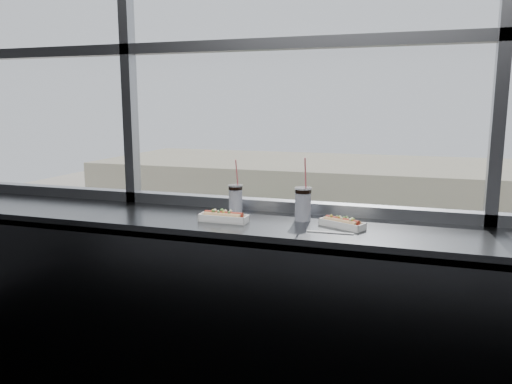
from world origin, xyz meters
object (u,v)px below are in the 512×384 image
(pedestrian_a, at_px, (305,285))
(soda_cup_left, at_px, (236,198))
(wrapper, at_px, (214,216))
(car_near_b, at_px, (247,379))
(pedestrian_c, at_px, (455,293))
(pedestrian_b, at_px, (375,291))
(hotdog_tray_right, at_px, (342,223))
(car_far_a, at_px, (250,300))
(soda_cup_right, at_px, (303,202))
(loose_straw, at_px, (330,233))
(tree_center, at_px, (393,256))
(car_near_a, at_px, (99,352))
(hotdog_tray_left, at_px, (224,217))
(tree_left, at_px, (254,237))

(pedestrian_a, bearing_deg, soda_cup_left, -78.49)
(wrapper, height_order, car_near_b, wrapper)
(pedestrian_c, bearing_deg, pedestrian_b, -74.99)
(hotdog_tray_right, height_order, car_far_a, hotdog_tray_right)
(wrapper, distance_m, car_near_b, 20.47)
(wrapper, relative_size, pedestrian_a, 0.05)
(soda_cup_right, height_order, loose_straw, soda_cup_right)
(car_far_a, height_order, tree_center, tree_center)
(hotdog_tray_right, xyz_separation_m, loose_straw, (-0.04, -0.13, -0.02))
(wrapper, height_order, car_near_a, wrapper)
(hotdog_tray_left, distance_m, wrapper, 0.10)
(soda_cup_left, relative_size, pedestrian_c, 0.13)
(wrapper, relative_size, car_near_a, 0.02)
(tree_center, bearing_deg, car_far_a, -153.27)
(car_far_a, xyz_separation_m, pedestrian_a, (2.46, 3.87, -0.15))
(pedestrian_b, distance_m, pedestrian_a, 4.53)
(car_near_a, bearing_deg, loose_straw, -146.17)
(pedestrian_c, bearing_deg, wrapper, -6.98)
(soda_cup_left, xyz_separation_m, car_far_a, (-8.16, 24.13, -11.07))
(soda_cup_left, height_order, loose_straw, soda_cup_left)
(hotdog_tray_right, xyz_separation_m, car_near_b, (-6.17, 16.27, -11.13))
(soda_cup_right, xyz_separation_m, wrapper, (-0.45, -0.09, -0.08))
(car_near_a, distance_m, car_near_b, 7.47)
(car_near_b, bearing_deg, loose_straw, -158.30)
(loose_straw, relative_size, pedestrian_a, 0.12)
(soda_cup_right, height_order, pedestrian_c, soda_cup_right)
(soda_cup_left, bearing_deg, pedestrian_b, 92.42)
(tree_left, bearing_deg, hotdog_tray_left, -71.97)
(hotdog_tray_left, height_order, tree_left, hotdog_tray_left)
(loose_straw, xyz_separation_m, pedestrian_a, (-6.27, 28.27, -11.13))
(tree_left, bearing_deg, soda_cup_left, -71.87)
(car_near_b, relative_size, tree_left, 0.98)
(car_near_b, distance_m, pedestrian_a, 11.87)
(hotdog_tray_right, relative_size, tree_left, 0.04)
(hotdog_tray_left, distance_m, car_near_b, 20.54)
(wrapper, distance_m, car_far_a, 27.86)
(loose_straw, bearing_deg, car_far_a, 107.23)
(soda_cup_left, height_order, wrapper, soda_cup_left)
(loose_straw, xyz_separation_m, wrapper, (-0.63, 0.12, 0.01))
(car_near_b, xyz_separation_m, tree_center, (5.36, 12.00, 2.48))
(pedestrian_a, height_order, tree_center, tree_center)
(tree_center, bearing_deg, pedestrian_a, -178.62)
(loose_straw, distance_m, car_far_a, 28.15)
(pedestrian_a, bearing_deg, wrapper, -78.68)
(car_near_a, bearing_deg, tree_center, -52.75)
(car_near_b, bearing_deg, car_near_a, 91.19)
(soda_cup_left, relative_size, car_near_b, 0.05)
(hotdog_tray_right, distance_m, tree_center, 29.58)
(soda_cup_left, relative_size, soda_cup_right, 0.91)
(soda_cup_right, bearing_deg, soda_cup_left, 171.75)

